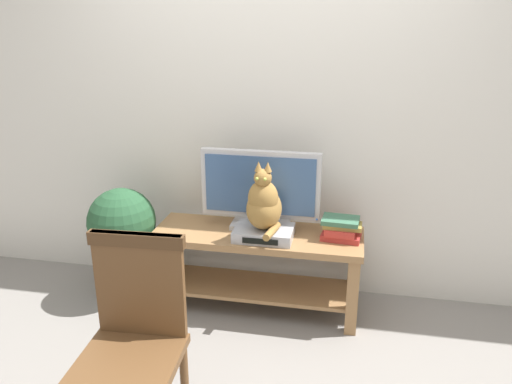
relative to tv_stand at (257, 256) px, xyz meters
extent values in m
plane|color=gray|center=(0.03, -0.64, -0.38)|extent=(12.00, 12.00, 0.00)
cube|color=silver|center=(0.03, 0.39, 1.02)|extent=(7.00, 0.12, 2.80)
cube|color=olive|center=(0.00, 0.00, 0.14)|extent=(1.33, 0.46, 0.04)
cube|color=olive|center=(-0.62, -0.18, -0.13)|extent=(0.07, 0.07, 0.49)
cube|color=olive|center=(0.62, -0.18, -0.13)|extent=(0.07, 0.07, 0.49)
cube|color=olive|center=(-0.62, 0.18, -0.13)|extent=(0.07, 0.07, 0.49)
cube|color=olive|center=(0.62, 0.18, -0.13)|extent=(0.07, 0.07, 0.49)
cube|color=olive|center=(0.00, 0.00, -0.23)|extent=(1.23, 0.38, 0.02)
cube|color=#B7B7BC|center=(0.00, 0.10, 0.18)|extent=(0.37, 0.20, 0.03)
cube|color=#B7B7BC|center=(0.00, 0.10, 0.22)|extent=(0.06, 0.04, 0.05)
cube|color=#B7B7BC|center=(0.00, 0.10, 0.46)|extent=(0.77, 0.05, 0.44)
cube|color=#385684|center=(0.00, 0.07, 0.46)|extent=(0.70, 0.01, 0.37)
sphere|color=#2672F2|center=(0.37, 0.07, 0.26)|extent=(0.01, 0.01, 0.01)
cube|color=#ADADB2|center=(0.05, -0.07, 0.20)|extent=(0.36, 0.25, 0.07)
cube|color=black|center=(0.05, -0.20, 0.20)|extent=(0.22, 0.01, 0.03)
ellipsoid|color=olive|center=(0.05, -0.07, 0.36)|extent=(0.22, 0.26, 0.25)
ellipsoid|color=olive|center=(0.05, -0.11, 0.44)|extent=(0.18, 0.17, 0.23)
sphere|color=olive|center=(0.05, -0.12, 0.57)|extent=(0.11, 0.11, 0.11)
cone|color=olive|center=(0.03, -0.12, 0.64)|extent=(0.05, 0.05, 0.06)
cone|color=olive|center=(0.08, -0.12, 0.64)|extent=(0.05, 0.05, 0.06)
sphere|color=#B2C64C|center=(0.03, -0.17, 0.58)|extent=(0.02, 0.02, 0.02)
sphere|color=#B2C64C|center=(0.08, -0.17, 0.58)|extent=(0.02, 0.02, 0.02)
cylinder|color=olive|center=(0.12, -0.16, 0.25)|extent=(0.08, 0.21, 0.04)
cylinder|color=brown|center=(-0.52, -1.07, -0.16)|extent=(0.04, 0.04, 0.42)
cylinder|color=brown|center=(-0.15, -1.05, -0.16)|extent=(0.04, 0.04, 0.42)
cube|color=brown|center=(-0.32, -1.24, 0.07)|extent=(0.45, 0.45, 0.04)
cube|color=brown|center=(-0.33, -1.05, 0.34)|extent=(0.41, 0.06, 0.50)
cube|color=#4D331C|center=(-0.33, -1.05, 0.56)|extent=(0.43, 0.07, 0.06)
cube|color=#B2332D|center=(0.52, 0.01, 0.18)|extent=(0.25, 0.19, 0.04)
cube|color=#B2332D|center=(0.52, 0.00, 0.22)|extent=(0.19, 0.17, 0.04)
cube|color=olive|center=(0.53, 0.00, 0.26)|extent=(0.24, 0.13, 0.03)
cube|color=#38664C|center=(0.52, 0.01, 0.28)|extent=(0.23, 0.18, 0.03)
cylinder|color=#47474C|center=(-0.90, -0.05, -0.25)|extent=(0.26, 0.26, 0.25)
cylinder|color=#332319|center=(-0.90, -0.05, -0.14)|extent=(0.24, 0.24, 0.02)
cylinder|color=#4C3823|center=(-0.90, -0.05, -0.06)|extent=(0.04, 0.04, 0.14)
sphere|color=#234C2D|center=(-0.90, -0.05, 0.19)|extent=(0.45, 0.45, 0.45)
camera|label=1|loc=(0.56, -2.92, 1.47)|focal=35.69mm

